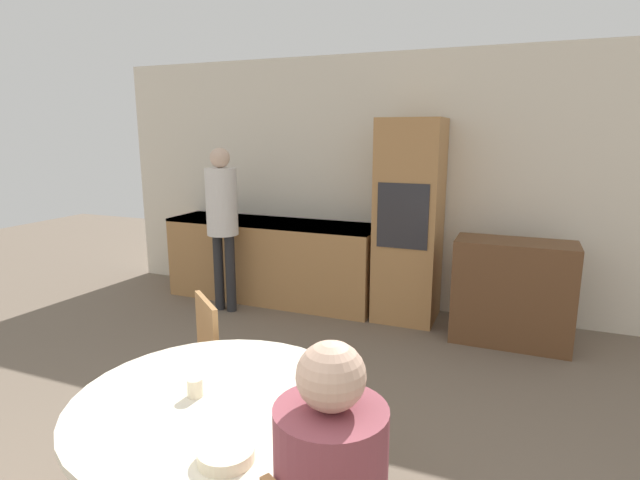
# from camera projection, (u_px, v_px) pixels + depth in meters

# --- Properties ---
(wall_back) EXTENTS (6.44, 0.05, 2.60)m
(wall_back) POSITION_uv_depth(u_px,v_px,m) (389.00, 184.00, 5.16)
(wall_back) COLOR silver
(wall_back) RESTS_ON ground_plane
(kitchen_counter) EXTENTS (2.32, 0.60, 0.88)m
(kitchen_counter) POSITION_uv_depth(u_px,v_px,m) (272.00, 259.00, 5.47)
(kitchen_counter) COLOR #AD7A47
(kitchen_counter) RESTS_ON ground_plane
(oven_unit) EXTENTS (0.59, 0.59, 1.95)m
(oven_unit) POSITION_uv_depth(u_px,v_px,m) (409.00, 222.00, 4.82)
(oven_unit) COLOR #AD7A47
(oven_unit) RESTS_ON ground_plane
(sideboard) EXTENTS (0.99, 0.45, 0.92)m
(sideboard) POSITION_uv_depth(u_px,v_px,m) (512.00, 293.00, 4.33)
(sideboard) COLOR brown
(sideboard) RESTS_ON ground_plane
(dining_table) EXTENTS (1.17, 1.17, 0.77)m
(dining_table) POSITION_uv_depth(u_px,v_px,m) (219.00, 447.00, 2.06)
(dining_table) COLOR brown
(dining_table) RESTS_ON ground_plane
(chair_far_left) EXTENTS (0.56, 0.56, 0.90)m
(chair_far_left) POSITION_uv_depth(u_px,v_px,m) (192.00, 368.00, 2.84)
(chair_far_left) COLOR #AD7A47
(chair_far_left) RESTS_ON ground_plane
(person_standing) EXTENTS (0.31, 0.31, 1.68)m
(person_standing) POSITION_uv_depth(u_px,v_px,m) (222.00, 211.00, 5.01)
(person_standing) COLOR #262628
(person_standing) RESTS_ON ground_plane
(cup) EXTENTS (0.06, 0.06, 0.08)m
(cup) POSITION_uv_depth(u_px,v_px,m) (195.00, 387.00, 2.02)
(cup) COLOR beige
(cup) RESTS_ON dining_table
(bowl_near) EXTENTS (0.19, 0.19, 0.04)m
(bowl_near) POSITION_uv_depth(u_px,v_px,m) (226.00, 454.00, 1.63)
(bowl_near) COLOR beige
(bowl_near) RESTS_ON dining_table
(salt_shaker) EXTENTS (0.03, 0.03, 0.09)m
(salt_shaker) POSITION_uv_depth(u_px,v_px,m) (317.00, 402.00, 1.90)
(salt_shaker) COLOR white
(salt_shaker) RESTS_ON dining_table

